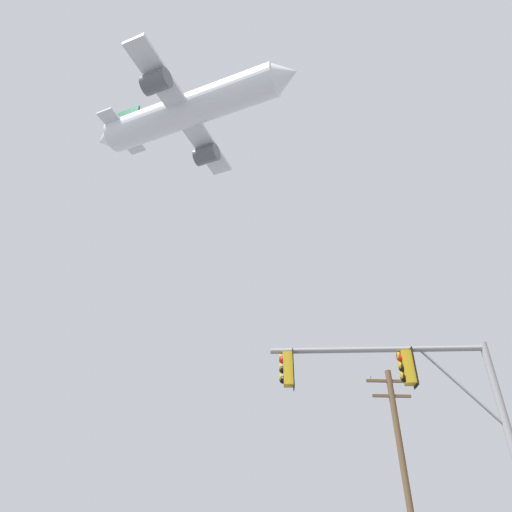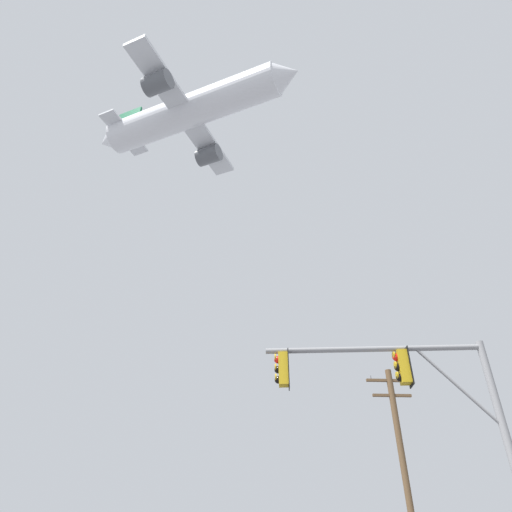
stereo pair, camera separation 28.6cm
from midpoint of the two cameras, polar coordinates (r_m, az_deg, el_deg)
name	(u,v)px [view 1 (the left image)]	position (r m, az deg, el deg)	size (l,w,h in m)	color
signal_pole_near	(420,402)	(13.02, 19.18, -16.83)	(5.93, 0.84, 6.37)	gray
utility_pole	(403,465)	(22.29, 17.49, -23.59)	(2.20, 0.28, 8.83)	brown
airplane	(189,110)	(59.34, -8.46, 17.53)	(26.44, 20.42, 7.59)	white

